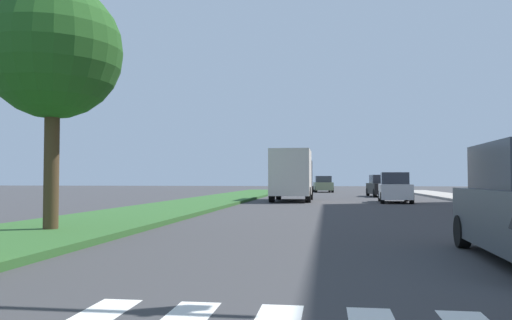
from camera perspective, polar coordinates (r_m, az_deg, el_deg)
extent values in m
plane|color=#38383A|center=(27.85, 9.80, -4.90)|extent=(140.00, 140.00, 0.00)
cube|color=#2D5B28|center=(26.71, -6.72, -4.88)|extent=(4.11, 64.00, 0.15)
cylinder|color=#4C3823|center=(13.43, -21.88, 0.03)|extent=(0.36, 0.36, 3.37)
sphere|color=#23561E|center=(13.79, -21.72, 11.29)|extent=(3.37, 3.37, 3.37)
cylinder|color=black|center=(11.00, 22.06, -7.41)|extent=(0.24, 0.65, 0.64)
cube|color=silver|center=(30.66, 15.26, -3.41)|extent=(1.95, 4.12, 0.84)
cube|color=#2D333D|center=(30.85, 15.22, -1.99)|extent=(1.62, 1.90, 0.69)
cylinder|color=black|center=(29.17, 17.01, -4.09)|extent=(0.26, 0.65, 0.64)
cylinder|color=black|center=(29.06, 13.94, -4.12)|extent=(0.26, 0.65, 0.64)
cylinder|color=black|center=(32.28, 16.46, -3.89)|extent=(0.26, 0.65, 0.64)
cylinder|color=black|center=(32.18, 13.69, -3.93)|extent=(0.26, 0.65, 0.64)
cube|color=black|center=(40.48, 13.85, -3.12)|extent=(2.03, 4.66, 0.80)
cube|color=#2D333D|center=(40.70, 13.79, -2.08)|extent=(1.66, 2.14, 0.66)
cylinder|color=black|center=(38.83, 15.46, -3.59)|extent=(0.26, 0.65, 0.64)
cylinder|color=black|center=(38.56, 13.14, -3.63)|extent=(0.26, 0.65, 0.64)
cylinder|color=black|center=(42.43, 14.51, -3.47)|extent=(0.26, 0.65, 0.64)
cylinder|color=black|center=(42.18, 12.38, -3.50)|extent=(0.26, 0.65, 0.64)
cube|color=gray|center=(53.19, 7.50, -2.92)|extent=(2.14, 4.41, 0.80)
cube|color=#2D333D|center=(52.97, 7.51, -2.14)|extent=(1.74, 2.05, 0.65)
cylinder|color=black|center=(54.83, 6.51, -3.21)|extent=(0.27, 0.66, 0.64)
cylinder|color=black|center=(54.94, 8.22, -3.20)|extent=(0.27, 0.66, 0.64)
cylinder|color=black|center=(51.46, 6.73, -3.28)|extent=(0.27, 0.66, 0.64)
cylinder|color=black|center=(51.58, 8.55, -3.27)|extent=(0.27, 0.66, 0.64)
cube|color=black|center=(33.72, 4.32, -1.98)|extent=(2.30, 2.00, 2.20)
cube|color=beige|center=(30.63, 3.95, -1.40)|extent=(2.30, 4.20, 2.70)
cylinder|color=black|center=(33.81, 2.55, -3.68)|extent=(0.30, 0.90, 0.90)
cylinder|color=black|center=(33.68, 6.11, -3.67)|extent=(0.30, 0.90, 0.90)
cylinder|color=black|center=(29.69, 1.78, -3.89)|extent=(0.30, 0.90, 0.90)
cylinder|color=black|center=(29.53, 5.85, -3.89)|extent=(0.30, 0.90, 0.90)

